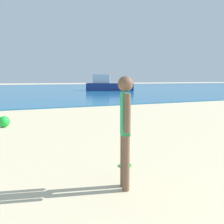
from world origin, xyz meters
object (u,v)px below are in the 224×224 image
(person_standing, at_px, (125,126))
(boat_near, at_px, (108,85))
(beach_ball, at_px, (4,122))
(frisbee, at_px, (125,165))

(person_standing, height_order, boat_near, boat_near)
(person_standing, relative_size, beach_ball, 4.40)
(person_standing, xyz_separation_m, frisbee, (0.42, 0.85, -0.97))
(frisbee, bearing_deg, person_standing, -116.54)
(frisbee, height_order, boat_near, boat_near)
(frisbee, distance_m, boat_near, 29.11)
(person_standing, distance_m, frisbee, 1.35)
(person_standing, xyz_separation_m, boat_near, (10.96, 27.97, -0.16))
(frisbee, bearing_deg, beach_ball, 114.13)
(frisbee, bearing_deg, boat_near, 68.77)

